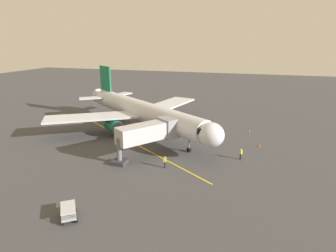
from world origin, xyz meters
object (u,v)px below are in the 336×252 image
at_px(jet_bridge, 152,132).
at_px(baggage_cart_near_nose, 69,212).
at_px(safety_cone_nose_right, 260,145).
at_px(ground_crew_wing_walker, 165,162).
at_px(safety_cone_nose_left, 249,131).
at_px(airplane, 142,111).
at_px(ground_crew_marshaller, 241,154).

xyz_separation_m(jet_bridge, baggage_cart_near_nose, (2.12, 18.16, -3.11)).
bearing_deg(jet_bridge, safety_cone_nose_right, -150.96).
relative_size(ground_crew_wing_walker, safety_cone_nose_left, 3.11).
bearing_deg(baggage_cart_near_nose, ground_crew_wing_walker, -111.05).
relative_size(safety_cone_nose_left, safety_cone_nose_right, 1.00).
xyz_separation_m(jet_bridge, ground_crew_wing_walker, (-3.36, 3.93, -2.88)).
xyz_separation_m(ground_crew_wing_walker, safety_cone_nose_right, (-12.52, -12.75, -0.61)).
bearing_deg(airplane, baggage_cart_near_nose, 97.76).
distance_m(airplane, ground_crew_marshaller, 21.36).
bearing_deg(ground_crew_wing_walker, baggage_cart_near_nose, 68.95).
distance_m(ground_crew_wing_walker, baggage_cart_near_nose, 15.25).
xyz_separation_m(ground_crew_marshaller, ground_crew_wing_walker, (9.83, 6.18, 0.00)).
xyz_separation_m(ground_crew_marshaller, safety_cone_nose_left, (-0.69, -14.23, -0.61)).
relative_size(airplane, ground_crew_wing_walker, 20.49).
distance_m(baggage_cart_near_nose, safety_cone_nose_right, 32.43).
xyz_separation_m(ground_crew_marshaller, baggage_cart_near_nose, (15.31, 20.41, -0.23)).
xyz_separation_m(airplane, jet_bridge, (-6.08, 10.91, -0.24)).
bearing_deg(safety_cone_nose_right, safety_cone_nose_left, -75.40).
relative_size(ground_crew_marshaller, safety_cone_nose_right, 3.11).
height_order(baggage_cart_near_nose, safety_cone_nose_right, baggage_cart_near_nose).
xyz_separation_m(baggage_cart_near_nose, safety_cone_nose_left, (-16.00, -34.64, -0.38)).
height_order(jet_bridge, safety_cone_nose_left, jet_bridge).
height_order(airplane, jet_bridge, airplane).
relative_size(jet_bridge, safety_cone_nose_left, 18.91).
bearing_deg(safety_cone_nose_right, airplane, -5.45).
height_order(airplane, baggage_cart_near_nose, airplane).
distance_m(ground_crew_marshaller, baggage_cart_near_nose, 25.52).
xyz_separation_m(jet_bridge, safety_cone_nose_left, (-13.89, -16.48, -3.49)).
xyz_separation_m(ground_crew_wing_walker, safety_cone_nose_left, (-10.52, -20.41, -0.61)).
bearing_deg(airplane, jet_bridge, 119.12).
distance_m(safety_cone_nose_left, safety_cone_nose_right, 7.92).
distance_m(jet_bridge, ground_crew_marshaller, 13.69).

